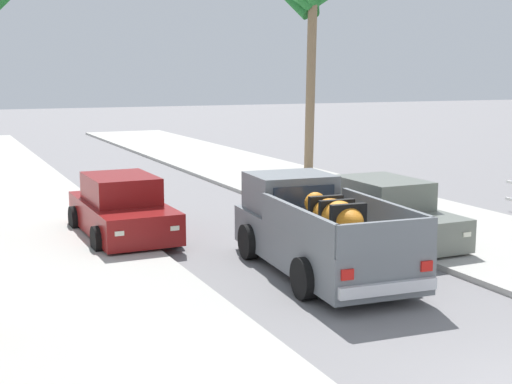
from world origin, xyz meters
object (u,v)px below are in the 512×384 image
object	(u,v)px
car_right_near	(122,209)
car_left_mid	(384,214)
palm_tree_left_back	(311,13)
pickup_truck	(317,231)

from	to	relation	value
car_right_near	car_left_mid	distance (m)	6.27
car_left_mid	palm_tree_left_back	bearing A→B (deg)	69.24
car_right_near	palm_tree_left_back	bearing A→B (deg)	40.75
pickup_truck	palm_tree_left_back	xyz separation A→B (m)	(6.96, 12.97, 5.53)
pickup_truck	car_left_mid	world-z (taller)	pickup_truck
car_left_mid	car_right_near	bearing A→B (deg)	149.95
pickup_truck	car_right_near	distance (m)	5.34
pickup_truck	car_right_near	world-z (taller)	pickup_truck
palm_tree_left_back	car_right_near	bearing A→B (deg)	-139.25
car_left_mid	palm_tree_left_back	world-z (taller)	palm_tree_left_back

